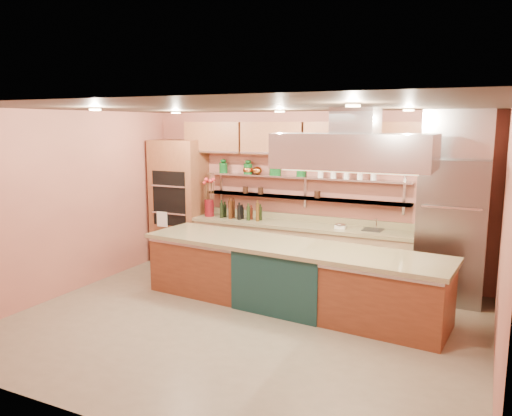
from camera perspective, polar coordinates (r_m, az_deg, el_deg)
The scene contains 21 objects.
floor at distance 6.76m, azimuth -1.54°, elevation -13.10°, with size 6.00×5.00×0.02m, color gray.
ceiling at distance 6.23m, azimuth -1.66°, elevation 11.46°, with size 6.00×5.00×0.02m, color black.
wall_back at distance 8.61m, azimuth 6.03°, elevation 1.58°, with size 6.00×0.04×2.80m, color #B76A56.
wall_front at distance 4.34m, azimuth -16.99°, elevation -6.89°, with size 6.00×0.04×2.80m, color #B76A56.
wall_left at distance 8.15m, azimuth -20.71°, elevation 0.54°, with size 0.04×5.00×2.80m, color #B76A56.
wall_right at distance 5.67m, azimuth 26.54°, elevation -3.64°, with size 0.04×5.00×2.80m, color #B76A56.
oven_stack at distance 9.48m, azimuth -8.76°, elevation 0.73°, with size 0.95×0.64×2.30m, color brown.
refrigerator at distance 7.85m, azimuth 21.45°, elevation -2.43°, with size 0.95×0.72×2.10m, color gray.
back_counter at distance 8.54m, azimuth 4.92°, elevation -4.88°, with size 3.84×0.64×0.93m, color tan.
wall_shelf_lower at distance 8.52m, azimuth 5.41°, elevation 1.16°, with size 3.60×0.26×0.03m, color silver.
wall_shelf_upper at distance 8.47m, azimuth 5.45°, elevation 3.50°, with size 3.60×0.26×0.03m, color silver.
upper_cabinets at distance 8.36m, azimuth 5.73°, elevation 7.88°, with size 4.60×0.36×0.55m, color brown.
range_hood at distance 6.59m, azimuth 11.25°, elevation 6.40°, with size 2.00×1.00×0.45m, color silver.
ceiling_downlights at distance 6.41m, azimuth -0.83°, elevation 11.15°, with size 4.00×2.80×0.02m, color #FFE5A5.
island at distance 7.19m, azimuth 3.76°, elevation -7.72°, with size 4.38×0.95×0.91m, color brown.
flower_vase at distance 9.10m, azimuth -5.36°, elevation 0.01°, with size 0.17×0.17×0.31m, color #610E15.
oil_bottle_cluster at distance 8.80m, azimuth -1.77°, elevation -0.42°, with size 0.83×0.24×0.27m, color black.
kitchen_scale at distance 8.15m, azimuth 9.64°, elevation -1.98°, with size 0.17×0.13×0.09m, color white.
bar_faucet at distance 8.11m, azimuth 13.58°, elevation -1.81°, with size 0.03×0.03×0.20m, color white.
copper_kettle at distance 8.80m, azimuth 0.15°, elevation 4.32°, with size 0.17×0.17×0.14m, color #BA652B.
green_canister at distance 8.64m, azimuth 2.40°, elevation 4.31°, with size 0.14×0.14×0.17m, color #0F4719.
Camera 1 is at (2.85, -5.54, 2.61)m, focal length 35.00 mm.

